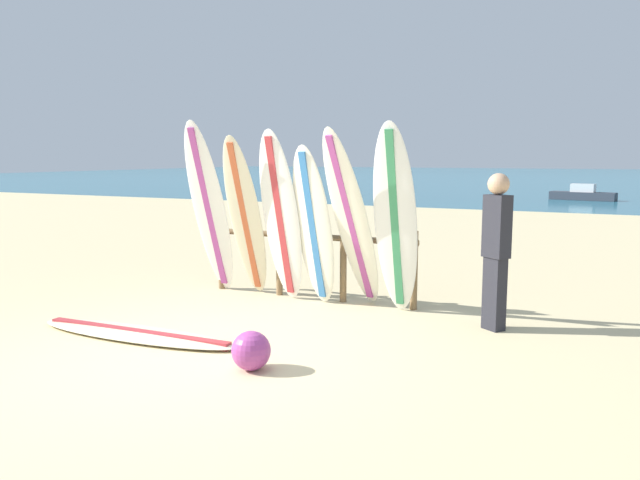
# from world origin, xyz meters

# --- Properties ---
(ground_plane) EXTENTS (120.00, 120.00, 0.00)m
(ground_plane) POSITION_xyz_m (0.00, 0.00, 0.00)
(ground_plane) COLOR beige
(ocean_water) EXTENTS (120.00, 80.00, 0.01)m
(ocean_water) POSITION_xyz_m (0.00, 58.00, 0.00)
(ocean_water) COLOR teal
(ocean_water) RESTS_ON ground
(surfboard_rack) EXTENTS (3.01, 0.09, 1.00)m
(surfboard_rack) POSITION_xyz_m (-0.06, 2.75, 0.63)
(surfboard_rack) COLOR olive
(surfboard_rack) RESTS_ON ground
(surfboard_leaning_far_left) EXTENTS (0.53, 0.85, 2.41)m
(surfboard_leaning_far_left) POSITION_xyz_m (-1.43, 2.37, 1.20)
(surfboard_leaning_far_left) COLOR white
(surfboard_leaning_far_left) RESTS_ON ground
(surfboard_leaning_left) EXTENTS (0.54, 0.92, 2.20)m
(surfboard_leaning_left) POSITION_xyz_m (-0.86, 2.39, 1.10)
(surfboard_leaning_left) COLOR beige
(surfboard_leaning_left) RESTS_ON ground
(surfboard_leaning_center_left) EXTENTS (0.60, 0.65, 2.27)m
(surfboard_leaning_center_left) POSITION_xyz_m (-0.31, 2.38, 1.14)
(surfboard_leaning_center_left) COLOR white
(surfboard_leaning_center_left) RESTS_ON ground
(surfboard_leaning_center) EXTENTS (0.62, 0.64, 2.07)m
(surfboard_leaning_center) POSITION_xyz_m (0.17, 2.38, 1.04)
(surfboard_leaning_center) COLOR white
(surfboard_leaning_center) RESTS_ON ground
(surfboard_leaning_center_right) EXTENTS (0.66, 1.19, 2.27)m
(surfboard_leaning_center_right) POSITION_xyz_m (0.71, 2.34, 1.14)
(surfboard_leaning_center_right) COLOR white
(surfboard_leaning_center_right) RESTS_ON ground
(surfboard_leaning_right) EXTENTS (0.54, 0.68, 2.33)m
(surfboard_leaning_right) POSITION_xyz_m (1.27, 2.35, 1.17)
(surfboard_leaning_right) COLOR white
(surfboard_leaning_right) RESTS_ON ground
(surfboard_lying_on_sand) EXTENTS (2.56, 0.63, 0.08)m
(surfboard_lying_on_sand) POSITION_xyz_m (-0.95, 0.32, 0.04)
(surfboard_lying_on_sand) COLOR beige
(surfboard_lying_on_sand) RESTS_ON ground
(beachgoer_standing) EXTENTS (0.33, 0.31, 1.74)m
(beachgoer_standing) POSITION_xyz_m (2.47, 2.26, 0.96)
(beachgoer_standing) COLOR #26262D
(beachgoer_standing) RESTS_ON ground
(small_boat_offshore) EXTENTS (2.81, 1.22, 0.71)m
(small_boat_offshore) POSITION_xyz_m (2.32, 24.95, 0.26)
(small_boat_offshore) COLOR #333842
(small_boat_offshore) RESTS_ON ocean_water
(beach_ball) EXTENTS (0.36, 0.36, 0.36)m
(beach_ball) POSITION_xyz_m (0.72, -0.04, 0.18)
(beach_ball) COLOR #A53F8C
(beach_ball) RESTS_ON ground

